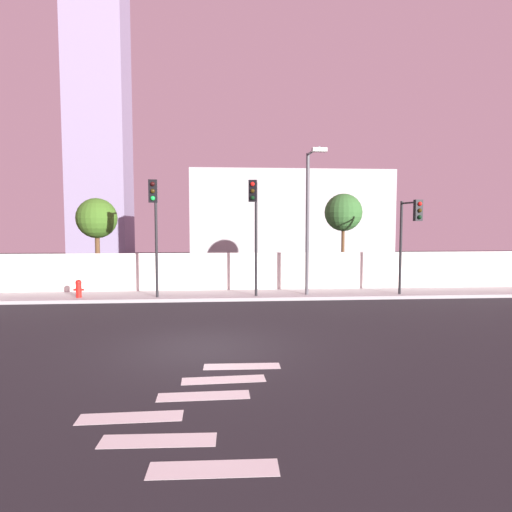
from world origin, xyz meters
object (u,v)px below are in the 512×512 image
(street_lamp_curbside, at_px, (309,211))
(roadside_tree_midleft, at_px, (343,213))
(roadside_tree_leftmost, at_px, (97,219))
(fire_hydrant, at_px, (79,288))
(traffic_light_center, at_px, (155,214))
(traffic_light_right, at_px, (254,214))
(traffic_light_left, at_px, (410,226))

(street_lamp_curbside, xyz_separation_m, roadside_tree_midleft, (2.47, 3.28, -0.02))
(roadside_tree_leftmost, bearing_deg, fire_hydrant, -89.71)
(traffic_light_center, distance_m, fire_hydrant, 4.81)
(traffic_light_right, relative_size, roadside_tree_leftmost, 1.08)
(fire_hydrant, distance_m, roadside_tree_midleft, 13.37)
(traffic_light_center, xyz_separation_m, roadside_tree_midleft, (9.11, 4.01, 0.16))
(street_lamp_curbside, relative_size, roadside_tree_leftmost, 1.37)
(traffic_light_left, height_order, traffic_light_right, traffic_light_right)
(street_lamp_curbside, bearing_deg, fire_hydrant, 178.75)
(traffic_light_left, bearing_deg, traffic_light_center, -179.54)
(fire_hydrant, xyz_separation_m, roadside_tree_midleft, (12.57, 3.06, 3.35))
(traffic_light_center, distance_m, roadside_tree_midleft, 9.95)
(street_lamp_curbside, bearing_deg, roadside_tree_leftmost, 162.03)
(traffic_light_center, relative_size, roadside_tree_midleft, 1.00)
(roadside_tree_leftmost, bearing_deg, street_lamp_curbside, -17.97)
(traffic_light_right, height_order, roadside_tree_leftmost, traffic_light_right)
(traffic_light_left, height_order, roadside_tree_leftmost, roadside_tree_leftmost)
(roadside_tree_leftmost, height_order, roadside_tree_midleft, roadside_tree_midleft)
(traffic_light_right, bearing_deg, roadside_tree_leftmost, 154.01)
(traffic_light_right, xyz_separation_m, roadside_tree_leftmost, (-7.65, 3.73, -0.19))
(street_lamp_curbside, relative_size, fire_hydrant, 8.08)
(traffic_light_left, bearing_deg, traffic_light_right, 178.38)
(roadside_tree_leftmost, relative_size, roadside_tree_midleft, 0.94)
(fire_hydrant, relative_size, roadside_tree_leftmost, 0.17)
(traffic_light_right, distance_m, roadside_tree_leftmost, 8.51)
(traffic_light_left, distance_m, roadside_tree_leftmost, 14.99)
(traffic_light_left, relative_size, traffic_light_right, 0.84)
(traffic_light_left, xyz_separation_m, traffic_light_right, (-6.82, 0.19, 0.53))
(street_lamp_curbside, distance_m, roadside_tree_leftmost, 10.64)
(street_lamp_curbside, bearing_deg, traffic_light_left, -8.39)
(street_lamp_curbside, xyz_separation_m, fire_hydrant, (-10.10, 0.22, -3.37))
(traffic_light_right, bearing_deg, roadside_tree_midleft, 37.07)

